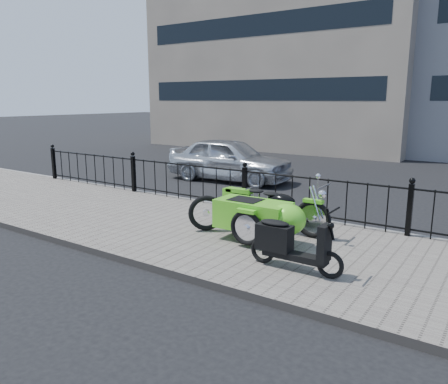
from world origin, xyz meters
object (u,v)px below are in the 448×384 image
Objects in this scene: scooter at (289,244)px; sedan_car at (229,159)px; spare_tire at (206,213)px; motorcycle_sidecar at (266,214)px.

sedan_car is (-4.98, 5.99, 0.18)m from scooter.
spare_tire is at bearing 157.97° from scooter.
spare_tire is 0.17× the size of sedan_car.
motorcycle_sidecar is at bearing 4.96° from spare_tire.
motorcycle_sidecar is 1.22m from spare_tire.
motorcycle_sidecar is 0.56× the size of sedan_car.
spare_tire is (-2.13, 0.86, -0.04)m from scooter.
sedan_car reaches higher than spare_tire.
motorcycle_sidecar is 6.46m from sedan_car.
spare_tire is (-1.21, -0.11, -0.13)m from motorcycle_sidecar.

